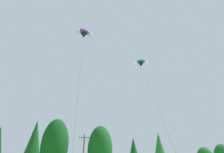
{
  "coord_description": "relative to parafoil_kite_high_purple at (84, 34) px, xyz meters",
  "views": [
    {
      "loc": [
        -5.02,
        2.35,
        2.22
      ],
      "look_at": [
        -2.0,
        20.04,
        11.63
      ],
      "focal_mm": 31.83,
      "sensor_mm": 36.0,
      "label": 1
    }
  ],
  "objects": [
    {
      "name": "treeline_tree_d",
      "position": [
        -9.3,
        21.58,
        -15.21
      ],
      "size": [
        4.87,
        4.87,
        14.86
      ],
      "color": "#472D19",
      "rests_on": "ground_plane"
    },
    {
      "name": "treeline_tree_e",
      "position": [
        -4.2,
        17.18,
        -15.96
      ],
      "size": [
        5.62,
        5.62,
        14.14
      ],
      "color": "#472D19",
      "rests_on": "ground_plane"
    },
    {
      "name": "treeline_tree_f",
      "position": [
        5.36,
        18.28,
        -16.46
      ],
      "size": [
        5.39,
        5.39,
        13.3
      ],
      "color": "#472D19",
      "rests_on": "ground_plane"
    },
    {
      "name": "treeline_tree_h",
      "position": [
        20.32,
        21.3,
        -16.3
      ],
      "size": [
        4.48,
        4.48,
        13.1
      ],
      "color": "#472D19",
      "rests_on": "ground_plane"
    },
    {
      "name": "parafoil_kite_high_purple",
      "position": [
        0.0,
        0.0,
        0.0
      ],
      "size": [
        3.49,
        9.89,
        23.71
      ],
      "color": "purple"
    },
    {
      "name": "parafoil_kite_mid_blue_white",
      "position": [
        10.2,
        1.16,
        -4.17
      ],
      "size": [
        3.04,
        13.91,
        19.41
      ],
      "color": "blue"
    }
  ]
}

